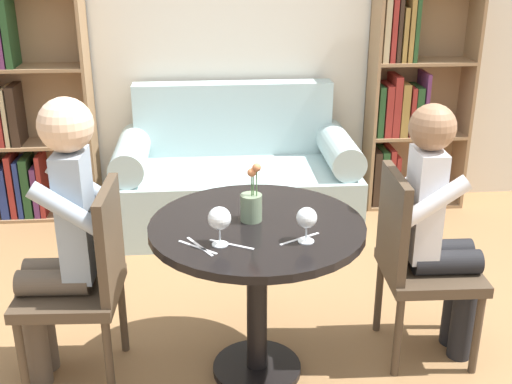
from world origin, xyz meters
TOP-DOWN VIEW (x-y plane):
  - ground_plane at (0.00, 0.00)m, footprint 16.00×16.00m
  - back_wall at (0.00, 2.08)m, footprint 5.20×0.05m
  - round_table at (0.00, 0.00)m, footprint 0.90×0.90m
  - couch at (0.00, 1.65)m, footprint 1.58×0.80m
  - bookshelf_left at (-1.40, 1.92)m, footprint 0.70×0.28m
  - bookshelf_right at (1.22, 1.92)m, footprint 0.70×0.28m
  - chair_left at (-0.73, 0.04)m, footprint 0.44×0.44m
  - chair_right at (0.73, 0.10)m, footprint 0.43×0.43m
  - person_left at (-0.81, 0.05)m, footprint 0.43×0.35m
  - person_right at (0.82, 0.09)m, footprint 0.42×0.35m
  - wine_glass_left at (-0.16, -0.19)m, footprint 0.09×0.09m
  - wine_glass_right at (0.18, -0.19)m, footprint 0.08×0.08m
  - flower_vase at (-0.02, 0.03)m, footprint 0.09×0.09m
  - knife_left_setting at (-0.12, -0.19)m, footprint 0.17×0.10m
  - fork_left_setting at (-0.25, -0.20)m, footprint 0.15×0.13m
  - knife_right_setting at (-0.24, -0.20)m, footprint 0.10×0.17m
  - fork_right_setting at (0.15, -0.16)m, footprint 0.17×0.10m

SIDE VIEW (x-z plane):
  - ground_plane at x=0.00m, z-range 0.00..0.00m
  - couch at x=0.00m, z-range -0.15..0.77m
  - chair_left at x=-0.73m, z-range 0.04..0.94m
  - chair_right at x=0.73m, z-range 0.04..0.94m
  - round_table at x=0.00m, z-range 0.21..0.95m
  - person_right at x=0.82m, z-range 0.04..1.24m
  - person_left at x=-0.81m, z-range 0.06..1.33m
  - knife_left_setting at x=-0.12m, z-range 0.74..0.74m
  - fork_left_setting at x=-0.25m, z-range 0.74..0.74m
  - knife_right_setting at x=-0.24m, z-range 0.74..0.74m
  - fork_right_setting at x=0.15m, z-range 0.74..0.74m
  - bookshelf_left at x=-1.40m, z-range -0.05..1.53m
  - bookshelf_right at x=1.22m, z-range -0.01..1.57m
  - flower_vase at x=-0.02m, z-range 0.69..0.95m
  - wine_glass_right at x=0.18m, z-range 0.76..0.91m
  - wine_glass_left at x=-0.16m, z-range 0.77..0.92m
  - back_wall at x=0.00m, z-range 0.00..2.70m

